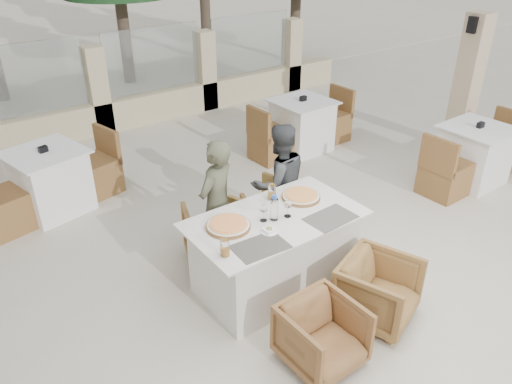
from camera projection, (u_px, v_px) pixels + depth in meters
ground at (283, 281)px, 4.91m from camera, size 80.00×80.00×0.00m
perimeter_wall_far at (97, 84)px, 7.93m from camera, size 10.00×0.34×1.60m
lantern_pillar at (467, 84)px, 7.28m from camera, size 0.34×0.34×2.00m
dining_table at (275, 253)px, 4.67m from camera, size 1.60×0.90×0.77m
placemat_near_left at (260, 247)px, 4.09m from camera, size 0.47×0.33×0.00m
placemat_near_right at (331, 218)px, 4.48m from camera, size 0.46×0.32×0.00m
pizza_left at (228, 225)px, 4.33m from camera, size 0.51×0.51×0.05m
pizza_right at (301, 196)px, 4.78m from camera, size 0.45×0.45×0.05m
water_bottle at (274, 207)px, 4.40m from camera, size 0.09×0.09×0.25m
wine_glass_centre at (264, 212)px, 4.40m from camera, size 0.10×0.10×0.18m
wine_glass_near at (288, 208)px, 4.46m from camera, size 0.09×0.09×0.18m
beer_glass_left at (225, 247)px, 3.95m from camera, size 0.10×0.10×0.15m
beer_glass_right at (272, 192)px, 4.74m from camera, size 0.10×0.10×0.15m
olive_dish at (269, 230)px, 4.27m from camera, size 0.14×0.14×0.04m
armchair_far_left at (221, 237)px, 5.02m from camera, size 0.86×0.87×0.63m
armchair_far_right at (272, 216)px, 5.36m from camera, size 0.89×0.90×0.65m
armchair_near_left at (322, 336)px, 3.90m from camera, size 0.59×0.60×0.54m
armchair_near_right at (378, 291)px, 4.34m from camera, size 0.80×0.81×0.58m
diner_left at (217, 204)px, 4.89m from camera, size 0.58×0.50×1.35m
diner_right at (279, 183)px, 5.29m from camera, size 0.71×0.59×1.33m
bg_table_a at (50, 182)px, 5.92m from camera, size 1.78×1.17×0.77m
bg_table_b at (302, 125)px, 7.51m from camera, size 1.67×0.87×0.77m
bg_table_c at (474, 155)px, 6.58m from camera, size 1.66×0.86×0.77m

